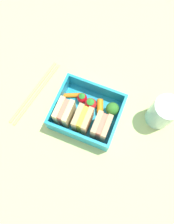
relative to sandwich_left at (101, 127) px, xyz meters
The scene contains 13 objects.
ground_plane 7.38cm from the sandwich_left, 29.81° to the right, with size 120.00×120.00×2.00cm, color #BFD07E.
bento_tray 6.33cm from the sandwich_left, 29.81° to the right, with size 15.16×13.14×1.20cm, color #1C98C2.
bento_rim 5.24cm from the sandwich_left, 29.81° to the right, with size 15.16×13.14×4.11cm.
sandwich_left is the anchor object (origin of this frame).
sandwich_center_left 4.45cm from the sandwich_left, ahead, with size 3.40×5.10×6.22cm.
sandwich_center 8.91cm from the sandwich_left, ahead, with size 3.40×5.10×6.22cm.
broccoli_floret 5.28cm from the sandwich_left, 99.40° to the right, with size 3.12×3.12×4.00cm.
carrot_stick_far_left 6.05cm from the sandwich_left, 67.68° to the right, with size 1.59×1.59×3.56cm, color orange.
strawberry_left 6.51cm from the sandwich_left, 48.05° to the right, with size 2.98×2.98×3.58cm.
strawberry_far_left 9.03cm from the sandwich_left, 38.37° to the right, with size 2.46×2.46×3.06cm.
carrot_stick_left 11.48cm from the sandwich_left, 29.03° to the right, with size 1.09×1.09×4.93cm, color orange.
chopstick_pair 19.64cm from the sandwich_left, ahead, with size 5.23×19.46×0.70cm.
drinking_glass 14.43cm from the sandwich_left, 144.30° to the right, with size 5.99×5.99×8.31cm, color silver.
Camera 1 is at (-6.01, 14.95, 51.34)cm, focal length 35.00 mm.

